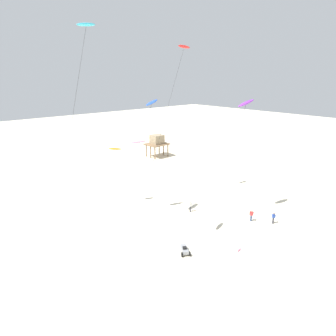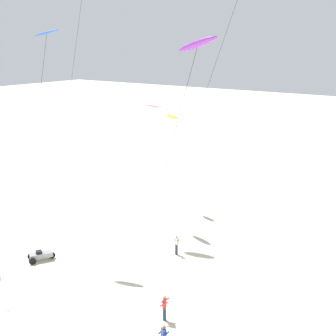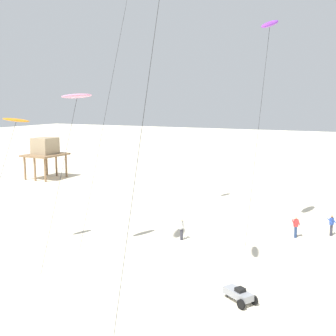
{
  "view_description": "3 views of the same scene",
  "coord_description": "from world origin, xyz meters",
  "px_view_note": "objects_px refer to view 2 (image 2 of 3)",
  "views": [
    {
      "loc": [
        -22.85,
        -15.78,
        19.59
      ],
      "look_at": [
        2.27,
        12.91,
        7.14
      ],
      "focal_mm": 30.21,
      "sensor_mm": 36.0,
      "label": 1
    },
    {
      "loc": [
        23.66,
        -16.09,
        16.3
      ],
      "look_at": [
        3.54,
        12.22,
        6.63
      ],
      "focal_mm": 48.4,
      "sensor_mm": 36.0,
      "label": 2
    },
    {
      "loc": [
        -23.72,
        -1.91,
        10.56
      ],
      "look_at": [
        4.37,
        11.85,
        5.62
      ],
      "focal_mm": 46.15,
      "sensor_mm": 36.0,
      "label": 3
    }
  ],
  "objects_px": {
    "kite_pink": "(154,107)",
    "kite_flyer_furthest": "(164,307)",
    "kite_orange": "(171,118)",
    "beach_buggy": "(41,255)",
    "kite_flyer_nearest": "(176,244)",
    "kite_purple": "(197,46)",
    "kite_blue": "(46,38)"
  },
  "relations": [
    {
      "from": "kite_pink",
      "to": "kite_flyer_furthest",
      "type": "distance_m",
      "value": 19.01
    },
    {
      "from": "kite_orange",
      "to": "beach_buggy",
      "type": "xyz_separation_m",
      "value": [
        -1.0,
        -16.19,
        -8.64
      ]
    },
    {
      "from": "kite_purple",
      "to": "kite_blue",
      "type": "bearing_deg",
      "value": 173.47
    },
    {
      "from": "kite_pink",
      "to": "kite_purple",
      "type": "relative_size",
      "value": 0.66
    },
    {
      "from": "kite_purple",
      "to": "kite_flyer_furthest",
      "type": "distance_m",
      "value": 15.46
    },
    {
      "from": "kite_purple",
      "to": "kite_blue",
      "type": "distance_m",
      "value": 14.64
    },
    {
      "from": "kite_pink",
      "to": "kite_flyer_nearest",
      "type": "distance_m",
      "value": 12.46
    },
    {
      "from": "kite_orange",
      "to": "kite_flyer_nearest",
      "type": "xyz_separation_m",
      "value": [
        7.0,
        -9.27,
        -8.17
      ]
    },
    {
      "from": "kite_flyer_furthest",
      "to": "beach_buggy",
      "type": "relative_size",
      "value": 0.81
    },
    {
      "from": "kite_pink",
      "to": "beach_buggy",
      "type": "xyz_separation_m",
      "value": [
        -2.13,
        -11.84,
        -10.29
      ]
    },
    {
      "from": "kite_purple",
      "to": "kite_flyer_furthest",
      "type": "height_order",
      "value": "kite_purple"
    },
    {
      "from": "kite_flyer_nearest",
      "to": "kite_flyer_furthest",
      "type": "relative_size",
      "value": 1.0
    },
    {
      "from": "kite_flyer_furthest",
      "to": "kite_blue",
      "type": "bearing_deg",
      "value": 163.08
    },
    {
      "from": "beach_buggy",
      "to": "kite_flyer_nearest",
      "type": "bearing_deg",
      "value": 40.87
    },
    {
      "from": "kite_flyer_nearest",
      "to": "kite_flyer_furthest",
      "type": "bearing_deg",
      "value": -60.32
    },
    {
      "from": "kite_pink",
      "to": "beach_buggy",
      "type": "bearing_deg",
      "value": -100.18
    },
    {
      "from": "kite_orange",
      "to": "beach_buggy",
      "type": "height_order",
      "value": "kite_orange"
    },
    {
      "from": "kite_blue",
      "to": "kite_pink",
      "type": "bearing_deg",
      "value": 64.75
    },
    {
      "from": "kite_pink",
      "to": "kite_blue",
      "type": "height_order",
      "value": "kite_blue"
    },
    {
      "from": "kite_orange",
      "to": "kite_flyer_nearest",
      "type": "height_order",
      "value": "kite_orange"
    },
    {
      "from": "kite_flyer_furthest",
      "to": "kite_orange",
      "type": "bearing_deg",
      "value": 123.87
    },
    {
      "from": "kite_blue",
      "to": "kite_purple",
      "type": "bearing_deg",
      "value": -6.53
    },
    {
      "from": "kite_purple",
      "to": "kite_flyer_nearest",
      "type": "relative_size",
      "value": 10.06
    },
    {
      "from": "kite_blue",
      "to": "kite_flyer_furthest",
      "type": "xyz_separation_m",
      "value": [
        14.19,
        -4.32,
        -15.69
      ]
    },
    {
      "from": "kite_pink",
      "to": "kite_flyer_nearest",
      "type": "height_order",
      "value": "kite_pink"
    },
    {
      "from": "kite_pink",
      "to": "kite_orange",
      "type": "xyz_separation_m",
      "value": [
        -1.12,
        4.35,
        -1.66
      ]
    },
    {
      "from": "kite_pink",
      "to": "beach_buggy",
      "type": "height_order",
      "value": "kite_pink"
    },
    {
      "from": "kite_orange",
      "to": "beach_buggy",
      "type": "bearing_deg",
      "value": -93.55
    },
    {
      "from": "kite_pink",
      "to": "kite_flyer_furthest",
      "type": "xyz_separation_m",
      "value": [
        10.27,
        -12.62,
        -9.83
      ]
    },
    {
      "from": "kite_flyer_nearest",
      "to": "kite_pink",
      "type": "bearing_deg",
      "value": 140.1
    },
    {
      "from": "kite_purple",
      "to": "kite_flyer_nearest",
      "type": "distance_m",
      "value": 16.73
    },
    {
      "from": "kite_blue",
      "to": "kite_flyer_nearest",
      "type": "height_order",
      "value": "kite_blue"
    }
  ]
}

